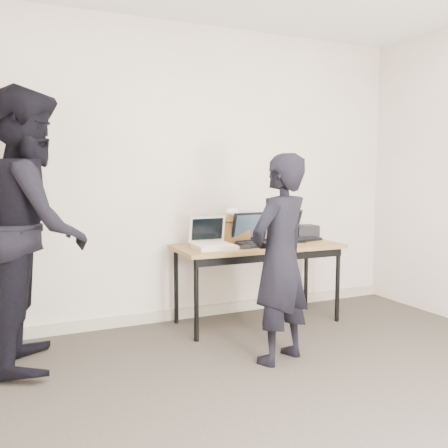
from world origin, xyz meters
TOP-DOWN VIEW (x-y plane):
  - room at (0.00, 0.00)m, footprint 4.60×4.60m
  - desk at (0.55, 1.84)m, footprint 1.52×0.69m
  - laptop_beige at (0.09, 1.82)m, footprint 0.34×0.33m
  - laptop_center at (0.55, 1.87)m, footprint 0.39×0.38m
  - laptop_right at (1.03, 2.01)m, footprint 0.44×0.43m
  - leather_satchel at (0.37, 2.07)m, footprint 0.37×0.20m
  - tissue at (0.40, 2.07)m, footprint 0.14×0.11m
  - equipment_box at (1.18, 2.03)m, footprint 0.24×0.21m
  - power_brick at (0.33, 1.67)m, footprint 0.09×0.06m
  - cables at (0.59, 1.84)m, footprint 1.16×0.42m
  - person_typist at (0.25, 0.96)m, footprint 0.64×0.54m
  - person_observer at (-1.36, 1.70)m, footprint 0.88×1.06m
  - baseboard at (0.00, 2.23)m, footprint 4.50×0.03m

SIDE VIEW (x-z plane):
  - baseboard at x=0.00m, z-range 0.00..0.10m
  - desk at x=0.55m, z-range 0.30..1.02m
  - cables at x=0.59m, z-range 0.72..0.73m
  - power_brick at x=0.33m, z-range 0.72..0.75m
  - person_typist at x=0.25m, z-range 0.00..1.51m
  - laptop_beige at x=0.09m, z-range 0.64..0.91m
  - laptop_right at x=1.03m, z-range 0.64..0.92m
  - laptop_center at x=0.55m, z-range 0.64..0.93m
  - equipment_box at x=1.18m, z-range 0.72..0.85m
  - leather_satchel at x=0.37m, z-range 0.72..0.97m
  - person_observer at x=-1.36m, z-range 0.00..1.96m
  - tissue at x=0.40m, z-range 0.97..1.04m
  - room at x=0.00m, z-range -0.05..2.75m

